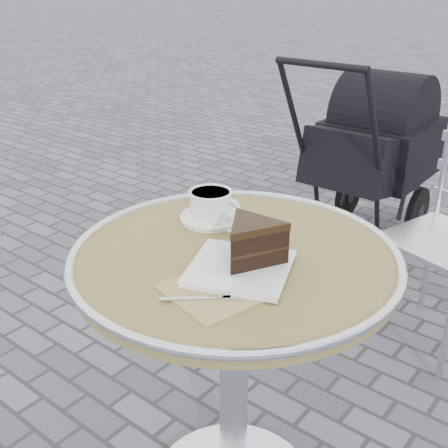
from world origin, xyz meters
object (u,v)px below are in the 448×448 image
Objects in this scene: cappuccino_set at (211,208)px; baby_stroller at (370,159)px; cake_plate_set at (249,248)px; cafe_table at (234,317)px.

baby_stroller is at bearing 88.03° from cappuccino_set.
baby_stroller reaches higher than cake_plate_set.
cake_plate_set is (0.21, -0.14, 0.01)m from cappuccino_set.
cappuccino_set is at bearing 146.23° from cafe_table.
cappuccino_set is 0.17× the size of baby_stroller.
cappuccino_set is at bearing -80.32° from baby_stroller.
baby_stroller reaches higher than cappuccino_set.
cappuccino_set is 0.26m from cake_plate_set.
baby_stroller is (-0.50, 1.68, -0.34)m from cake_plate_set.
baby_stroller is (-0.28, 1.54, -0.33)m from cappuccino_set.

